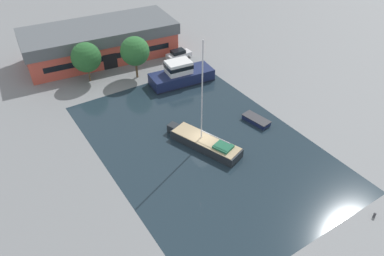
{
  "coord_description": "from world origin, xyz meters",
  "views": [
    {
      "loc": [
        -21.48,
        -30.44,
        30.55
      ],
      "look_at": [
        0.0,
        2.7,
        1.0
      ],
      "focal_mm": 35.0,
      "sensor_mm": 36.0,
      "label": 1
    }
  ],
  "objects_px": {
    "warehouse_building": "(100,41)",
    "quay_tree_near_building": "(135,51)",
    "parked_car": "(179,54)",
    "quay_tree_by_water": "(86,57)",
    "sailboat_moored": "(205,142)",
    "motor_cruiser": "(181,75)",
    "small_dinghy": "(256,120)"
  },
  "relations": [
    {
      "from": "warehouse_building",
      "to": "parked_car",
      "type": "height_order",
      "value": "warehouse_building"
    },
    {
      "from": "sailboat_moored",
      "to": "motor_cruiser",
      "type": "xyz_separation_m",
      "value": [
        6.09,
        15.62,
        0.68
      ]
    },
    {
      "from": "quay_tree_by_water",
      "to": "sailboat_moored",
      "type": "distance_m",
      "value": 25.19
    },
    {
      "from": "motor_cruiser",
      "to": "small_dinghy",
      "type": "relative_size",
      "value": 2.52
    },
    {
      "from": "quay_tree_near_building",
      "to": "motor_cruiser",
      "type": "bearing_deg",
      "value": -46.51
    },
    {
      "from": "quay_tree_near_building",
      "to": "sailboat_moored",
      "type": "bearing_deg",
      "value": -92.43
    },
    {
      "from": "quay_tree_near_building",
      "to": "small_dinghy",
      "type": "height_order",
      "value": "quay_tree_near_building"
    },
    {
      "from": "quay_tree_by_water",
      "to": "sailboat_moored",
      "type": "relative_size",
      "value": 0.46
    },
    {
      "from": "warehouse_building",
      "to": "sailboat_moored",
      "type": "bearing_deg",
      "value": -82.23
    },
    {
      "from": "quay_tree_near_building",
      "to": "sailboat_moored",
      "type": "xyz_separation_m",
      "value": [
        -0.9,
        -21.09,
        -3.95
      ]
    },
    {
      "from": "parked_car",
      "to": "motor_cruiser",
      "type": "relative_size",
      "value": 0.43
    },
    {
      "from": "warehouse_building",
      "to": "quay_tree_near_building",
      "type": "relative_size",
      "value": 3.92
    },
    {
      "from": "quay_tree_near_building",
      "to": "quay_tree_by_water",
      "type": "relative_size",
      "value": 1.07
    },
    {
      "from": "parked_car",
      "to": "small_dinghy",
      "type": "xyz_separation_m",
      "value": [
        -1.22,
        -22.66,
        -0.49
      ]
    },
    {
      "from": "motor_cruiser",
      "to": "small_dinghy",
      "type": "distance_m",
      "value": 15.45
    },
    {
      "from": "sailboat_moored",
      "to": "motor_cruiser",
      "type": "distance_m",
      "value": 16.78
    },
    {
      "from": "warehouse_building",
      "to": "quay_tree_near_building",
      "type": "distance_m",
      "value": 10.77
    },
    {
      "from": "quay_tree_near_building",
      "to": "warehouse_building",
      "type": "bearing_deg",
      "value": 100.29
    },
    {
      "from": "warehouse_building",
      "to": "small_dinghy",
      "type": "bearing_deg",
      "value": -66.13
    },
    {
      "from": "warehouse_building",
      "to": "small_dinghy",
      "type": "distance_m",
      "value": 32.75
    },
    {
      "from": "quay_tree_by_water",
      "to": "parked_car",
      "type": "relative_size",
      "value": 1.43
    },
    {
      "from": "sailboat_moored",
      "to": "small_dinghy",
      "type": "distance_m",
      "value": 9.06
    },
    {
      "from": "parked_car",
      "to": "motor_cruiser",
      "type": "xyz_separation_m",
      "value": [
        -4.18,
        -7.54,
        0.55
      ]
    },
    {
      "from": "warehouse_building",
      "to": "quay_tree_by_water",
      "type": "bearing_deg",
      "value": -118.91
    },
    {
      "from": "sailboat_moored",
      "to": "small_dinghy",
      "type": "relative_size",
      "value": 3.39
    },
    {
      "from": "parked_car",
      "to": "small_dinghy",
      "type": "distance_m",
      "value": 22.7
    },
    {
      "from": "quay_tree_near_building",
      "to": "sailboat_moored",
      "type": "relative_size",
      "value": 0.49
    },
    {
      "from": "quay_tree_near_building",
      "to": "sailboat_moored",
      "type": "height_order",
      "value": "sailboat_moored"
    },
    {
      "from": "warehouse_building",
      "to": "parked_car",
      "type": "relative_size",
      "value": 6.02
    },
    {
      "from": "small_dinghy",
      "to": "motor_cruiser",
      "type": "bearing_deg",
      "value": -88.7
    },
    {
      "from": "warehouse_building",
      "to": "sailboat_moored",
      "type": "relative_size",
      "value": 1.92
    },
    {
      "from": "small_dinghy",
      "to": "warehouse_building",
      "type": "bearing_deg",
      "value": -81.84
    }
  ]
}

